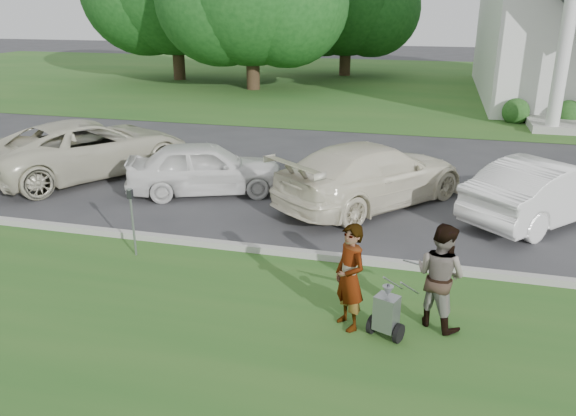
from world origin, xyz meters
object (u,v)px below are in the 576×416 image
at_px(person_right, 440,277).
at_px(car_a, 90,148).
at_px(tree_back, 347,2).
at_px(car_d, 547,190).
at_px(car_c, 372,174).
at_px(person_left, 350,278).
at_px(parking_meter_near, 132,214).
at_px(car_b, 205,168).
at_px(striping_cart, 387,314).

distance_m(person_right, car_a, 11.36).
distance_m(tree_back, car_d, 27.83).
distance_m(car_c, car_d, 3.94).
bearing_deg(car_a, person_left, 175.13).
distance_m(person_right, parking_meter_near, 5.85).
height_order(person_right, car_c, person_right).
relative_size(car_b, car_c, 0.76).
relative_size(person_left, person_right, 1.00).
xyz_separation_m(striping_cart, car_a, (-9.04, 6.37, 0.40)).
bearing_deg(person_left, car_a, -167.92).
bearing_deg(striping_cart, tree_back, 121.69).
xyz_separation_m(person_left, car_d, (3.61, 5.61, -0.12)).
distance_m(person_left, car_a, 10.50).
distance_m(tree_back, parking_meter_near, 30.44).
bearing_deg(person_right, car_d, -80.78).
height_order(tree_back, striping_cart, tree_back).
height_order(person_right, car_d, person_right).
height_order(person_right, parking_meter_near, person_right).
height_order(tree_back, car_c, tree_back).
relative_size(tree_back, person_left, 5.76).
bearing_deg(car_c, car_a, 34.51).
bearing_deg(parking_meter_near, striping_cart, -18.14).
bearing_deg(person_left, tree_back, 147.89).
xyz_separation_m(person_left, parking_meter_near, (-4.44, 1.51, 0.04)).
xyz_separation_m(striping_cart, car_b, (-5.19, 5.64, 0.28)).
height_order(car_a, car_d, car_a).
bearing_deg(person_left, person_right, 65.60).
bearing_deg(car_d, person_right, 107.96).
distance_m(person_left, car_d, 6.67).
bearing_deg(car_b, striping_cart, -159.24).
relative_size(striping_cart, car_b, 0.27).
xyz_separation_m(tree_back, car_b, (0.64, -26.19, -4.05)).
bearing_deg(person_right, person_left, 50.18).
bearing_deg(tree_back, person_left, -80.60).
relative_size(person_left, car_a, 0.29).
bearing_deg(tree_back, car_b, -88.60).
height_order(parking_meter_near, car_a, car_a).
height_order(tree_back, parking_meter_near, tree_back).
distance_m(striping_cart, car_a, 11.06).
distance_m(parking_meter_near, car_c, 5.90).
relative_size(car_a, car_c, 1.09).
xyz_separation_m(tree_back, car_c, (4.91, -25.96, -3.97)).
bearing_deg(car_a, striping_cart, 176.35).
bearing_deg(striping_cart, car_b, 153.92).
height_order(parking_meter_near, car_c, car_c).
bearing_deg(person_left, car_c, 141.83).
relative_size(striping_cart, parking_meter_near, 0.77).
relative_size(car_c, car_d, 1.20).
distance_m(car_b, car_c, 4.28).
distance_m(car_a, car_b, 3.92).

